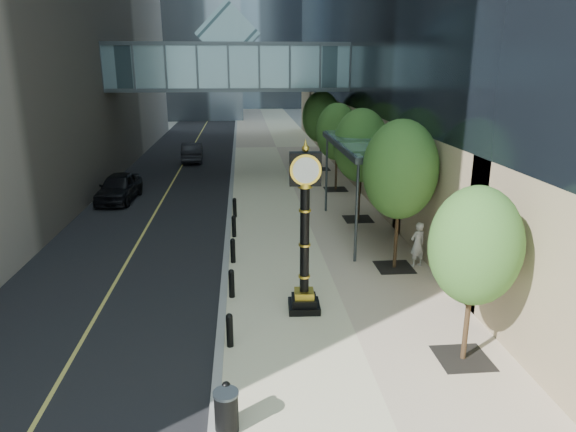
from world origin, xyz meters
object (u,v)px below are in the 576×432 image
(street_clock, at_px, (305,242))
(trash_bin, at_px, (227,412))
(car_near, at_px, (119,187))
(pedestrian, at_px, (417,244))
(car_far, at_px, (192,152))

(street_clock, relative_size, trash_bin, 5.97)
(street_clock, xyz_separation_m, trash_bin, (-2.35, -5.53, -1.88))
(trash_bin, bearing_deg, street_clock, 67.02)
(car_near, bearing_deg, pedestrian, -35.96)
(street_clock, bearing_deg, pedestrian, 37.32)
(trash_bin, distance_m, pedestrian, 11.42)
(street_clock, distance_m, pedestrian, 6.05)
(pedestrian, bearing_deg, street_clock, 13.93)
(car_far, bearing_deg, trash_bin, 93.34)
(trash_bin, xyz_separation_m, car_near, (-6.74, 20.35, 0.31))
(street_clock, relative_size, car_near, 1.14)
(car_near, bearing_deg, street_clock, -54.92)
(trash_bin, xyz_separation_m, car_far, (-3.63, 32.80, 0.27))
(street_clock, height_order, car_far, street_clock)
(car_far, bearing_deg, street_clock, 99.39)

